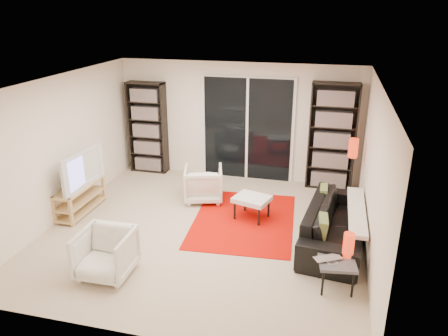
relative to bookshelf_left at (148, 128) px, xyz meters
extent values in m
plane|color=#C0AC96|center=(1.95, -2.33, -0.98)|extent=(5.00, 5.00, 0.00)
cube|color=white|center=(1.95, 0.17, 0.22)|extent=(5.00, 0.02, 2.40)
cube|color=white|center=(1.95, -4.83, 0.22)|extent=(5.00, 0.02, 2.40)
cube|color=white|center=(-0.55, -2.33, 0.22)|extent=(0.02, 5.00, 2.40)
cube|color=white|center=(4.45, -2.33, 0.22)|extent=(0.02, 5.00, 2.40)
cube|color=white|center=(1.95, -2.33, 1.42)|extent=(5.00, 5.00, 0.02)
cube|color=white|center=(2.15, 0.14, 0.07)|extent=(1.92, 0.06, 2.16)
cube|color=black|center=(2.15, 0.10, 0.07)|extent=(1.80, 0.02, 2.10)
cube|color=white|center=(2.15, 0.09, 0.07)|extent=(0.05, 0.02, 2.10)
cube|color=black|center=(0.00, 0.01, 0.00)|extent=(0.80, 0.30, 1.95)
cube|color=#AE9E46|center=(0.00, -0.01, 0.00)|extent=(0.70, 0.22, 1.85)
cube|color=black|center=(3.85, 0.01, 0.07)|extent=(0.90, 0.30, 2.10)
cube|color=#AE9E46|center=(3.85, -0.01, 0.07)|extent=(0.80, 0.22, 2.00)
cube|color=tan|center=(-0.37, -2.20, -0.50)|extent=(0.37, 1.16, 0.04)
cube|color=tan|center=(-0.37, -2.20, -0.73)|extent=(0.37, 1.16, 0.03)
cube|color=tan|center=(-0.37, -2.20, -0.92)|extent=(0.37, 1.16, 0.04)
cube|color=tan|center=(-0.53, -2.75, -0.73)|extent=(0.05, 0.05, 0.50)
cube|color=tan|center=(-0.53, -1.66, -0.73)|extent=(0.05, 0.05, 0.50)
cube|color=tan|center=(-0.21, -2.75, -0.73)|extent=(0.05, 0.05, 0.50)
cube|color=tan|center=(-0.21, -1.66, -0.73)|extent=(0.05, 0.05, 0.50)
imported|color=black|center=(-0.35, -2.20, -0.16)|extent=(0.24, 1.11, 0.64)
cube|color=#C70B02|center=(2.50, -1.84, -0.97)|extent=(1.82, 2.37, 0.01)
imported|color=black|center=(4.02, -2.18, -0.66)|extent=(1.10, 2.26, 0.64)
imported|color=silver|center=(1.59, -1.20, -0.65)|extent=(0.86, 0.87, 0.65)
imported|color=silver|center=(1.02, -3.85, -0.65)|extent=(0.71, 0.73, 0.65)
cube|color=silver|center=(2.61, -1.73, -0.62)|extent=(0.69, 0.61, 0.08)
cylinder|color=black|center=(2.34, -1.84, -0.82)|extent=(0.04, 0.04, 0.32)
cylinder|color=black|center=(2.45, -1.48, -0.82)|extent=(0.04, 0.04, 0.32)
cylinder|color=black|center=(2.78, -1.97, -0.82)|extent=(0.04, 0.04, 0.32)
cylinder|color=black|center=(2.89, -1.61, -0.82)|extent=(0.04, 0.04, 0.32)
cube|color=#47474C|center=(4.03, -3.39, -0.60)|extent=(0.52, 0.52, 0.04)
cylinder|color=black|center=(3.87, -3.60, -0.79)|extent=(0.03, 0.03, 0.38)
cylinder|color=black|center=(3.82, -3.23, -0.79)|extent=(0.03, 0.03, 0.38)
cylinder|color=black|center=(4.24, -3.54, -0.79)|extent=(0.03, 0.03, 0.38)
cylinder|color=black|center=(4.19, -3.18, -0.79)|extent=(0.03, 0.03, 0.38)
imported|color=silver|center=(3.94, -3.43, -0.56)|extent=(0.43, 0.38, 0.03)
cylinder|color=red|center=(4.16, -3.24, -0.41)|extent=(0.14, 0.14, 0.33)
cylinder|color=black|center=(4.22, -0.73, -0.96)|extent=(0.19, 0.19, 0.03)
cylinder|color=black|center=(4.22, -0.73, -0.50)|extent=(0.03, 0.03, 0.94)
cylinder|color=red|center=(4.22, -0.73, 0.11)|extent=(0.17, 0.17, 0.34)
camera|label=1|loc=(3.79, -8.38, 2.50)|focal=35.00mm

